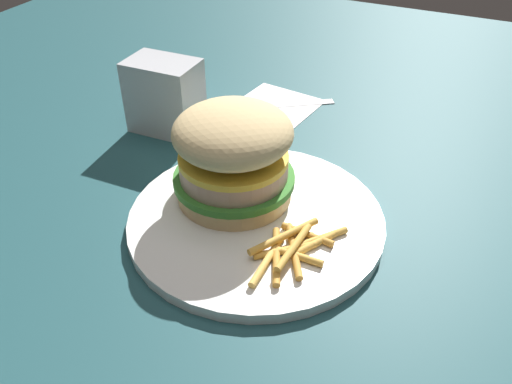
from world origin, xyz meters
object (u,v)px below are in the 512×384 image
(fries_pile, at_px, (292,247))
(napkin, at_px, (275,106))
(plate, at_px, (256,220))
(fork, at_px, (274,104))
(sandwich, at_px, (233,154))
(napkin_dispenser, at_px, (165,96))

(fries_pile, height_order, napkin, fries_pile)
(plate, relative_size, napkin, 2.40)
(napkin, height_order, fork, fork)
(plate, bearing_deg, napkin, -161.03)
(napkin, xyz_separation_m, fork, (0.00, -0.00, 0.00))
(plate, xyz_separation_m, napkin, (-0.25, -0.09, -0.01))
(plate, distance_m, napkin, 0.27)
(plate, relative_size, fries_pile, 2.41)
(sandwich, bearing_deg, plate, 58.52)
(plate, height_order, fries_pile, fries_pile)
(sandwich, distance_m, napkin_dispenser, 0.19)
(napkin_dispenser, bearing_deg, napkin, 47.34)
(sandwich, xyz_separation_m, fork, (-0.23, -0.05, -0.06))
(plate, distance_m, fries_pile, 0.06)
(sandwich, distance_m, fork, 0.24)
(plate, xyz_separation_m, fries_pile, (0.03, 0.05, 0.01))
(fork, bearing_deg, plate, 19.30)
(sandwich, xyz_separation_m, napkin, (-0.23, -0.05, -0.06))
(fries_pile, distance_m, fork, 0.32)
(sandwich, relative_size, napkin_dispenser, 1.36)
(fork, distance_m, napkin_dispenser, 0.16)
(napkin, bearing_deg, napkin_dispenser, -41.60)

